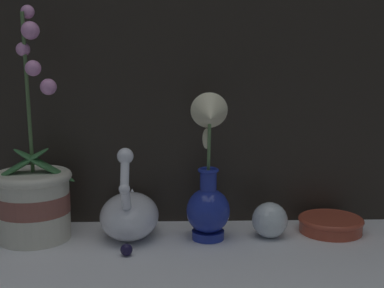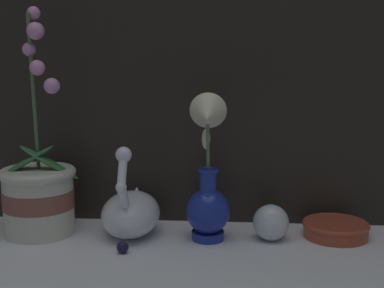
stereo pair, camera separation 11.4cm
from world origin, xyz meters
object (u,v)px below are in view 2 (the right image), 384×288
(swan_figurine, at_px, (131,211))
(amber_dish, at_px, (336,228))
(glass_sphere, at_px, (271,223))
(orchid_potted_plant, at_px, (39,192))
(blue_vase, at_px, (208,189))

(swan_figurine, relative_size, amber_dish, 1.48)
(swan_figurine, xyz_separation_m, glass_sphere, (0.31, -0.01, -0.02))
(orchid_potted_plant, xyz_separation_m, swan_figurine, (0.21, 0.01, -0.04))
(orchid_potted_plant, relative_size, swan_figurine, 2.30)
(glass_sphere, bearing_deg, blue_vase, -173.26)
(orchid_potted_plant, relative_size, amber_dish, 3.40)
(glass_sphere, bearing_deg, amber_dish, 12.10)
(orchid_potted_plant, distance_m, blue_vase, 0.38)
(orchid_potted_plant, height_order, amber_dish, orchid_potted_plant)
(blue_vase, distance_m, glass_sphere, 0.16)
(glass_sphere, bearing_deg, orchid_potted_plant, 179.30)
(orchid_potted_plant, bearing_deg, glass_sphere, -0.70)
(blue_vase, relative_size, glass_sphere, 4.10)
(swan_figurine, height_order, blue_vase, blue_vase)
(blue_vase, distance_m, amber_dish, 0.30)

